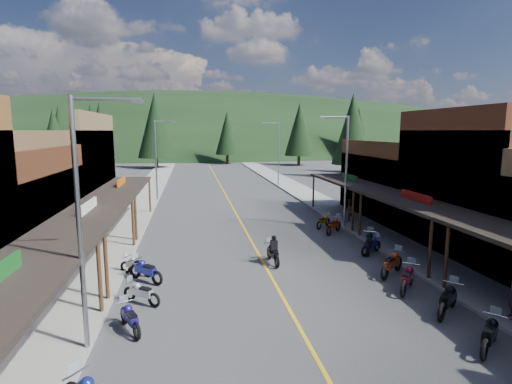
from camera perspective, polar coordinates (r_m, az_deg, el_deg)
name	(u,v)px	position (r m, az deg, el deg)	size (l,w,h in m)	color
ground	(269,273)	(20.17, 1.87, -11.49)	(220.00, 220.00, 0.00)	#38383A
centerline	(230,202)	(39.36, -3.77, -1.46)	(0.15, 90.00, 0.01)	gold
sidewalk_west	(139,204)	(39.49, -16.44, -1.67)	(3.40, 94.00, 0.15)	gray
sidewalk_east	(315,199)	(41.09, 8.40, -1.01)	(3.40, 94.00, 0.15)	gray
shop_west_3	(46,180)	(31.71, -27.80, 1.48)	(10.90, 10.20, 8.20)	brown
shop_east_2	(497,191)	(26.98, 31.19, 0.12)	(10.90, 9.00, 8.20)	#562B19
shop_east_3	(407,186)	(34.87, 20.82, 0.86)	(10.90, 10.20, 6.20)	#4C2D16
streetlight_0	(84,214)	(13.22, -23.42, -2.96)	(2.16, 0.18, 8.00)	gray
streetlight_1	(157,156)	(40.77, -13.92, 4.97)	(2.16, 0.18, 8.00)	gray
streetlight_2	(344,167)	(28.72, 12.52, 3.52)	(2.16, 0.18, 8.00)	gray
streetlight_3	(277,151)	(49.78, 3.08, 5.85)	(2.16, 0.18, 8.00)	gray
ridge_hill	(200,149)	(153.76, -7.95, 6.08)	(310.00, 140.00, 60.00)	black
pine_1	(91,129)	(90.86, -22.46, 8.27)	(5.88, 5.88, 12.50)	black
pine_2	(155,125)	(76.83, -14.19, 9.26)	(6.72, 6.72, 14.00)	black
pine_3	(227,133)	(84.91, -4.14, 8.41)	(5.04, 5.04, 11.00)	black
pine_4	(299,129)	(81.50, 6.22, 8.90)	(5.88, 5.88, 12.50)	black
pine_5	(351,126)	(98.10, 13.48, 9.12)	(6.72, 6.72, 14.00)	black
pine_6	(417,133)	(96.36, 21.96, 7.84)	(5.04, 5.04, 11.00)	black
pine_7	(60,129)	(98.71, -26.24, 8.02)	(5.88, 5.88, 12.50)	black
pine_8	(54,138)	(61.36, -26.86, 6.89)	(4.48, 4.48, 10.00)	black
pine_9	(358,134)	(69.33, 14.39, 8.00)	(4.93, 4.93, 10.80)	black
pine_10	(101,132)	(70.04, -21.30, 8.01)	(5.38, 5.38, 11.60)	black
pine_11	(352,129)	(61.32, 13.59, 8.72)	(5.82, 5.82, 12.40)	black
bike_west_5	(130,317)	(15.24, -17.56, -16.64)	(0.64, 1.92, 1.10)	navy
bike_west_6	(141,292)	(17.27, -16.07, -13.53)	(0.62, 1.86, 1.06)	#AFB0B5
bike_west_7	(145,269)	(19.54, -15.51, -10.61)	(0.71, 2.12, 1.21)	navy
bike_west_8	(136,265)	(20.54, -16.73, -9.92)	(0.62, 1.87, 1.07)	gray
bike_east_4	(490,333)	(15.42, 30.44, -16.95)	(0.70, 2.10, 1.20)	black
bike_east_5	(448,298)	(17.40, 25.73, -13.51)	(0.75, 2.25, 1.28)	black
bike_east_6	(408,277)	(19.07, 20.84, -11.26)	(0.74, 2.23, 1.28)	maroon
bike_east_7	(392,262)	(20.71, 18.86, -9.49)	(0.77, 2.31, 1.32)	#B3320C
bike_east_8	(371,244)	(23.87, 16.14, -7.21)	(0.65, 1.94, 1.11)	navy
bike_east_9	(369,241)	(24.13, 15.87, -6.78)	(0.76, 2.28, 1.30)	black
bike_east_10	(334,225)	(27.83, 11.05, -4.61)	(0.73, 2.18, 1.25)	#A42D0B
bike_east_11	(323,221)	(29.32, 9.62, -4.04)	(0.63, 1.90, 1.09)	#B1610C
rider_on_bike	(273,252)	(21.34, 2.46, -8.53)	(0.84, 2.14, 1.60)	black
pedestrian_east_b	(349,210)	(31.15, 13.12, -2.52)	(0.83, 0.48, 1.71)	brown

